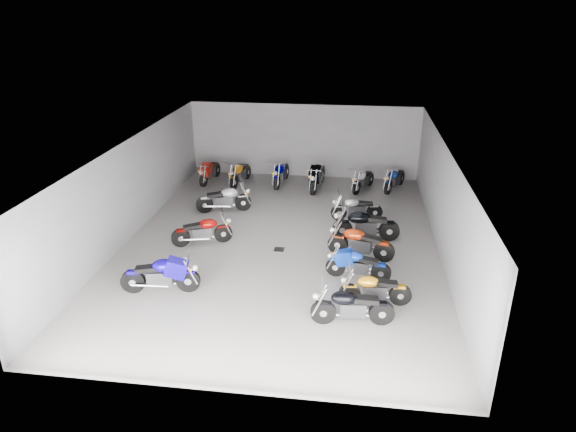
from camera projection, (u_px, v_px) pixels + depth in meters
name	position (u px, v px, depth m)	size (l,w,h in m)	color
ground	(281.00, 243.00, 16.75)	(14.00, 14.00, 0.00)	gray
wall_back	(304.00, 141.00, 22.52)	(10.00, 0.10, 3.20)	gray
wall_left	(130.00, 190.00, 16.73)	(0.10, 14.00, 3.20)	gray
wall_right	(444.00, 205.00, 15.53)	(0.10, 14.00, 3.20)	gray
ceiling	(281.00, 147.00, 15.50)	(10.00, 14.00, 0.04)	black
drain_grate	(279.00, 249.00, 16.29)	(0.32, 0.32, 0.01)	black
motorcycle_left_b	(161.00, 275.00, 13.75)	(2.13, 0.54, 0.94)	black
motorcycle_left_d	(203.00, 231.00, 16.48)	(1.87, 0.85, 0.87)	black
motorcycle_left_f	(225.00, 199.00, 19.04)	(2.01, 0.71, 0.91)	black
motorcycle_right_a	(352.00, 306.00, 12.39)	(2.05, 0.46, 0.90)	black
motorcycle_right_b	(374.00, 289.00, 13.20)	(1.88, 0.41, 0.83)	black
motorcycle_right_c	(357.00, 265.00, 14.43)	(1.86, 0.44, 0.82)	black
motorcycle_right_d	(360.00, 243.00, 15.61)	(2.06, 0.64, 0.92)	black
motorcycle_right_e	(365.00, 225.00, 16.77)	(2.22, 0.47, 0.97)	black
motorcycle_right_f	(356.00, 208.00, 18.33)	(1.86, 0.49, 0.82)	black
motorcycle_back_a	(210.00, 171.00, 22.18)	(0.47, 2.01, 0.89)	black
motorcycle_back_b	(240.00, 173.00, 21.85)	(0.55, 2.07, 0.92)	black
motorcycle_back_c	(281.00, 173.00, 21.86)	(0.48, 2.11, 0.93)	black
motorcycle_back_d	(317.00, 176.00, 21.33)	(0.54, 2.33, 1.02)	black
motorcycle_back_e	(363.00, 180.00, 21.19)	(0.91, 1.80, 0.84)	black
motorcycle_back_f	(395.00, 179.00, 21.24)	(0.95, 1.86, 0.88)	black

